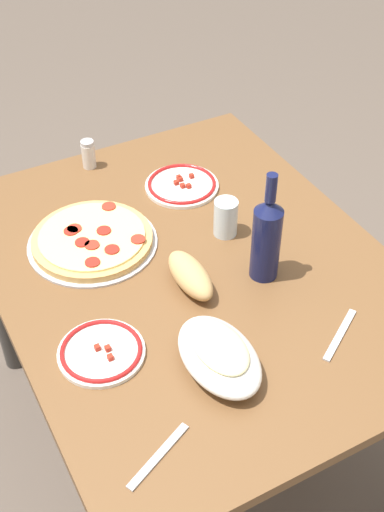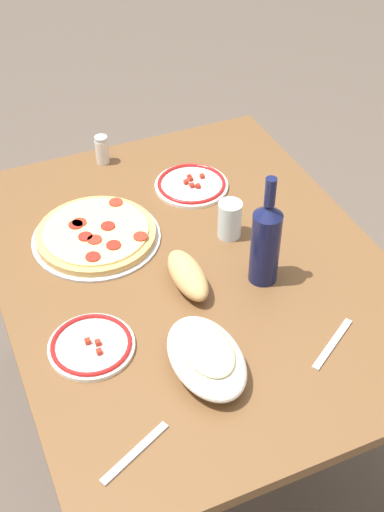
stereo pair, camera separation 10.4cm
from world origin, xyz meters
TOP-DOWN VIEW (x-y plane):
  - ground_plane at (0.00, 0.00)m, footprint 8.00×8.00m
  - dining_table at (0.00, 0.00)m, footprint 1.21×0.94m
  - pepperoni_pizza at (-0.19, -0.19)m, footprint 0.33×0.33m
  - baked_pasta_dish at (0.31, -0.10)m, footprint 0.24×0.15m
  - wine_bottle at (0.11, 0.14)m, footprint 0.07×0.07m
  - water_glass at (-0.07, 0.14)m, footprint 0.06×0.06m
  - side_plate_near at (-0.30, 0.13)m, footprint 0.21×0.21m
  - side_plate_far at (0.16, -0.31)m, footprint 0.19×0.19m
  - bread_loaf at (0.06, -0.04)m, footprint 0.18×0.07m
  - spice_shaker at (-0.53, -0.06)m, footprint 0.04×0.04m
  - fork_left at (0.45, -0.31)m, footprint 0.09×0.16m
  - fork_right at (0.36, 0.18)m, footprint 0.10×0.15m

SIDE VIEW (x-z plane):
  - ground_plane at x=0.00m, z-range 0.00..0.00m
  - dining_table at x=0.00m, z-range 0.24..0.96m
  - fork_left at x=0.45m, z-range 0.72..0.72m
  - fork_right at x=0.36m, z-range 0.72..0.72m
  - side_plate_far at x=0.16m, z-range 0.71..0.74m
  - side_plate_near at x=-0.30m, z-range 0.71..0.74m
  - pepperoni_pizza at x=-0.19m, z-range 0.71..0.75m
  - bread_loaf at x=0.06m, z-range 0.72..0.78m
  - baked_pasta_dish at x=0.31m, z-range 0.72..0.80m
  - spice_shaker at x=-0.53m, z-range 0.72..0.80m
  - water_glass at x=-0.07m, z-range 0.72..0.82m
  - wine_bottle at x=0.11m, z-range 0.69..0.98m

